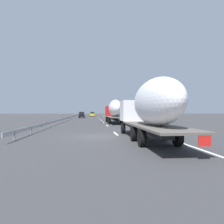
% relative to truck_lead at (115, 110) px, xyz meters
% --- Properties ---
extents(ground_plane, '(260.00, 260.00, 0.00)m').
position_rel_truck_lead_xyz_m(ground_plane, '(20.81, 3.60, -2.35)').
color(ground_plane, '#38383A').
extents(lane_stripe_0, '(3.20, 0.20, 0.01)m').
position_rel_truck_lead_xyz_m(lane_stripe_0, '(-17.19, 1.80, -2.35)').
color(lane_stripe_0, white).
rests_on(lane_stripe_0, ground_plane).
extents(lane_stripe_1, '(3.20, 0.20, 0.01)m').
position_rel_truck_lead_xyz_m(lane_stripe_1, '(-6.30, 1.80, -2.35)').
color(lane_stripe_1, white).
rests_on(lane_stripe_1, ground_plane).
extents(lane_stripe_2, '(3.20, 0.20, 0.01)m').
position_rel_truck_lead_xyz_m(lane_stripe_2, '(3.03, 1.80, -2.35)').
color(lane_stripe_2, white).
rests_on(lane_stripe_2, ground_plane).
extents(lane_stripe_3, '(3.20, 0.20, 0.01)m').
position_rel_truck_lead_xyz_m(lane_stripe_3, '(10.68, 1.80, -2.35)').
color(lane_stripe_3, white).
rests_on(lane_stripe_3, ground_plane).
extents(lane_stripe_4, '(3.20, 0.20, 0.01)m').
position_rel_truck_lead_xyz_m(lane_stripe_4, '(17.89, 1.80, -2.35)').
color(lane_stripe_4, white).
rests_on(lane_stripe_4, ground_plane).
extents(lane_stripe_5, '(3.20, 0.20, 0.01)m').
position_rel_truck_lead_xyz_m(lane_stripe_5, '(34.46, 1.80, -2.35)').
color(lane_stripe_5, white).
rests_on(lane_stripe_5, ground_plane).
extents(edge_line_right, '(110.00, 0.20, 0.01)m').
position_rel_truck_lead_xyz_m(edge_line_right, '(25.81, -1.90, -2.35)').
color(edge_line_right, white).
rests_on(edge_line_right, ground_plane).
extents(truck_lead, '(13.31, 2.55, 4.08)m').
position_rel_truck_lead_xyz_m(truck_lead, '(0.00, 0.00, 0.00)').
color(truck_lead, '#B21919').
rests_on(truck_lead, ground_plane).
extents(truck_trailing, '(13.68, 2.55, 4.19)m').
position_rel_truck_lead_xyz_m(truck_trailing, '(-22.48, 0.00, 0.06)').
color(truck_trailing, silver).
rests_on(truck_trailing, ground_plane).
extents(car_black_suv, '(4.70, 1.76, 1.94)m').
position_rel_truck_lead_xyz_m(car_black_suv, '(29.55, 7.18, -1.39)').
color(car_black_suv, black).
rests_on(car_black_suv, ground_plane).
extents(car_yellow_coupe, '(4.58, 1.84, 1.83)m').
position_rel_truck_lead_xyz_m(car_yellow_coupe, '(48.09, 3.80, -1.43)').
color(car_yellow_coupe, gold).
rests_on(car_yellow_coupe, ground_plane).
extents(road_sign, '(0.10, 0.90, 3.23)m').
position_rel_truck_lead_xyz_m(road_sign, '(24.78, -3.10, -0.12)').
color(road_sign, gray).
rests_on(road_sign, ground_plane).
extents(tree_0, '(3.74, 3.74, 6.15)m').
position_rel_truck_lead_xyz_m(tree_0, '(2.61, -9.55, 1.33)').
color(tree_0, '#472D19').
rests_on(tree_0, ground_plane).
extents(tree_1, '(2.51, 2.51, 6.78)m').
position_rel_truck_lead_xyz_m(tree_1, '(45.75, -8.25, 1.64)').
color(tree_1, '#472D19').
rests_on(tree_1, ground_plane).
extents(tree_2, '(3.66, 3.66, 6.86)m').
position_rel_truck_lead_xyz_m(tree_2, '(49.65, -7.50, 2.01)').
color(tree_2, '#472D19').
rests_on(tree_2, ground_plane).
extents(guardrail_median, '(94.00, 0.10, 0.76)m').
position_rel_truck_lead_xyz_m(guardrail_median, '(23.81, 9.60, -1.78)').
color(guardrail_median, '#9EA0A5').
rests_on(guardrail_median, ground_plane).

